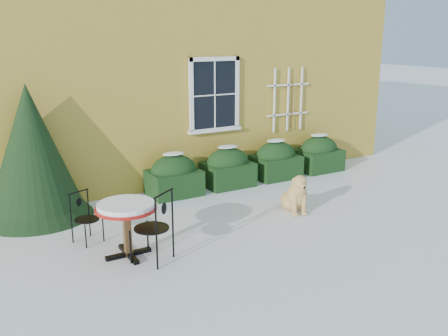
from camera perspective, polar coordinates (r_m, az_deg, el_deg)
ground at (r=8.56m, az=3.40°, el=-7.34°), size 80.00×80.00×0.00m
house at (r=14.27m, az=-12.64°, el=14.54°), size 12.40×8.40×6.40m
hedge_row at (r=11.32m, az=3.26°, el=0.42°), size 4.95×0.80×0.91m
evergreen_shrub at (r=9.61m, az=-20.99°, el=0.33°), size 2.01×2.01×2.44m
bistro_table at (r=7.56m, az=-11.11°, el=-4.96°), size 0.92×0.92×0.85m
patio_chair_near at (r=7.40m, az=-7.98°, el=-6.63°), size 0.67×0.67×1.09m
patio_chair_far at (r=8.34m, az=-15.56°, el=-5.45°), size 0.48×0.48×0.83m
dog at (r=9.51m, az=8.22°, el=-3.16°), size 0.62×0.83×0.78m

